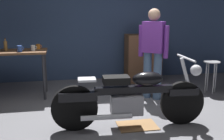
% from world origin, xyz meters
% --- Properties ---
extents(ground_plane, '(12.00, 12.00, 0.00)m').
position_xyz_m(ground_plane, '(0.00, 0.00, 0.00)').
color(ground_plane, slate).
extents(back_wall, '(8.00, 0.12, 3.10)m').
position_xyz_m(back_wall, '(0.00, 2.80, 1.55)').
color(back_wall, '#384C70').
rests_on(back_wall, ground_plane).
extents(workbench, '(1.30, 0.64, 0.90)m').
position_xyz_m(workbench, '(-1.71, 1.58, 0.79)').
color(workbench, brown).
rests_on(workbench, ground_plane).
extents(motorcycle, '(2.19, 0.60, 1.00)m').
position_xyz_m(motorcycle, '(0.15, -0.17, 0.45)').
color(motorcycle, black).
rests_on(motorcycle, ground_plane).
extents(person_standing, '(0.47, 0.41, 1.67)m').
position_xyz_m(person_standing, '(0.87, 1.02, 0.93)').
color(person_standing, slate).
rests_on(person_standing, ground_plane).
extents(shop_stool, '(0.32, 0.32, 0.64)m').
position_xyz_m(shop_stool, '(2.16, 1.16, 0.50)').
color(shop_stool, '#B2B2B7').
rests_on(shop_stool, ground_plane).
extents(wooden_dresser, '(0.80, 0.47, 1.10)m').
position_xyz_m(wooden_dresser, '(1.08, 2.30, 0.55)').
color(wooden_dresser, brown).
rests_on(wooden_dresser, ground_plane).
extents(drip_tray, '(0.56, 0.40, 0.01)m').
position_xyz_m(drip_tray, '(0.25, -0.17, 0.01)').
color(drip_tray, olive).
rests_on(drip_tray, ground_plane).
extents(mug_blue_enamel, '(0.12, 0.08, 0.11)m').
position_xyz_m(mug_blue_enamel, '(-1.53, 1.41, 0.96)').
color(mug_blue_enamel, '#2D51AD').
rests_on(mug_blue_enamel, workbench).
extents(mug_orange_travel, '(0.11, 0.08, 0.09)m').
position_xyz_m(mug_orange_travel, '(-1.23, 1.75, 0.95)').
color(mug_orange_travel, orange).
rests_on(mug_orange_travel, workbench).
extents(mug_white_ceramic, '(0.12, 0.08, 0.10)m').
position_xyz_m(mug_white_ceramic, '(-1.30, 1.51, 0.95)').
color(mug_white_ceramic, white).
rests_on(mug_white_ceramic, workbench).
extents(bottle, '(0.06, 0.06, 0.24)m').
position_xyz_m(bottle, '(-1.80, 1.58, 1.00)').
color(bottle, olive).
rests_on(bottle, workbench).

